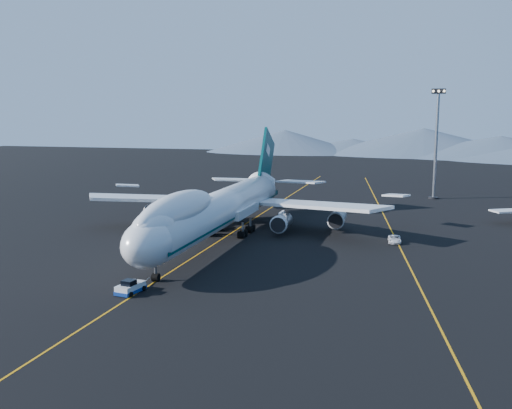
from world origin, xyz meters
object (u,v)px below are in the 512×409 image
(pushback_tug, at_px, (130,288))
(service_van, at_px, (395,239))
(boeing_747, at_px, (220,208))
(floodlight_mast, at_px, (436,144))

(pushback_tug, bearing_deg, service_van, 59.52)
(boeing_747, xyz_separation_m, pushback_tug, (-0.89, -31.93, -5.25))
(boeing_747, relative_size, pushback_tug, 16.46)
(boeing_747, bearing_deg, floodlight_mast, 58.91)
(pushback_tug, xyz_separation_m, floodlight_mast, (38.85, 94.89, 14.01))
(boeing_747, distance_m, service_van, 31.05)
(boeing_747, distance_m, floodlight_mast, 74.04)
(boeing_747, xyz_separation_m, service_van, (30.00, 6.11, -5.18))
(pushback_tug, bearing_deg, boeing_747, 97.00)
(service_van, relative_size, floodlight_mast, 0.16)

